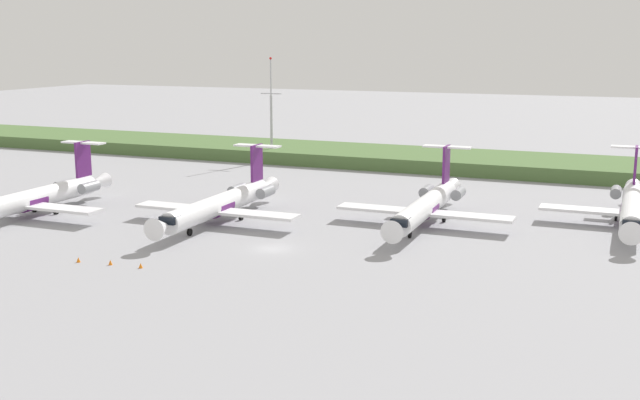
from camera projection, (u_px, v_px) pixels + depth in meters
ground_plane at (359, 200)px, 116.12m from camera, size 500.00×500.00×0.00m
grass_berm at (421, 159)px, 148.31m from camera, size 320.00×20.00×2.46m
regional_jet_nearest at (35, 198)px, 105.05m from camera, size 22.81×31.00×9.00m
regional_jet_second at (221, 203)px, 101.59m from camera, size 22.81×31.00×9.00m
regional_jet_third at (427, 205)px, 100.48m from camera, size 22.81×31.00×9.00m
regional_jet_fourth at (633, 206)px, 99.85m from camera, size 22.81×31.00×9.00m
antenna_mast at (271, 118)px, 152.86m from camera, size 4.40×0.50×20.43m
safety_cone_front_marker at (78, 260)px, 83.34m from camera, size 0.44×0.44×0.55m
safety_cone_mid_marker at (110, 262)px, 82.33m from camera, size 0.44×0.44×0.55m
safety_cone_rear_marker at (141, 266)px, 81.19m from camera, size 0.44×0.44×0.55m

